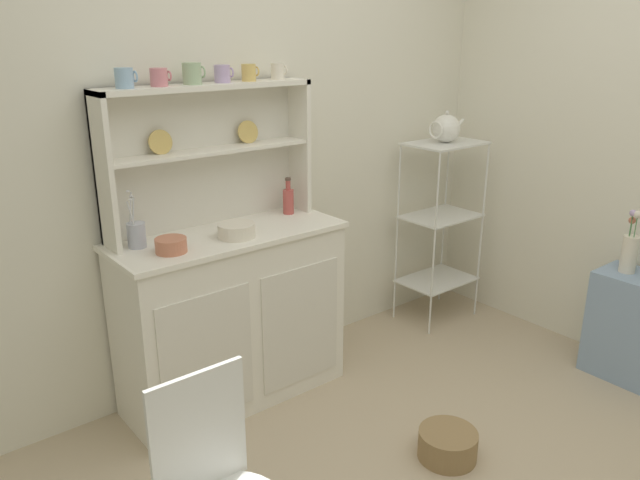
{
  "coord_description": "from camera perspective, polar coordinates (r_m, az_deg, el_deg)",
  "views": [
    {
      "loc": [
        -1.69,
        -1.04,
        1.77
      ],
      "look_at": [
        0.06,
        1.12,
        0.82
      ],
      "focal_mm": 34.86,
      "sensor_mm": 36.0,
      "label": 1
    }
  ],
  "objects": [
    {
      "name": "porcelain_teapot",
      "position": [
        3.79,
        11.51,
        10.01
      ],
      "size": [
        0.26,
        0.16,
        0.19
      ],
      "color": "white",
      "rests_on": "bakers_rack"
    },
    {
      "name": "wall_back",
      "position": [
        3.2,
        -6.61,
        9.33
      ],
      "size": [
        3.84,
        0.05,
        2.5
      ],
      "primitive_type": "cube",
      "color": "silver",
      "rests_on": "ground"
    },
    {
      "name": "hutch_cabinet",
      "position": [
        3.08,
        -8.04,
        -6.84
      ],
      "size": [
        1.11,
        0.45,
        0.87
      ],
      "color": "white",
      "rests_on": "ground"
    },
    {
      "name": "flower_vase",
      "position": [
        3.56,
        26.56,
        -0.85
      ],
      "size": [
        0.08,
        0.08,
        0.34
      ],
      "color": "silver",
      "rests_on": "side_shelf_blue"
    },
    {
      "name": "jam_bottle",
      "position": [
        3.19,
        -2.93,
        3.69
      ],
      "size": [
        0.06,
        0.06,
        0.19
      ],
      "color": "#B74C47",
      "rests_on": "hutch_cabinet"
    },
    {
      "name": "cup_gold_4",
      "position": [
        3.01,
        -6.53,
        15.03
      ],
      "size": [
        0.08,
        0.07,
        0.08
      ],
      "color": "#DBB760",
      "rests_on": "hutch_shelf_unit"
    },
    {
      "name": "utensil_jar",
      "position": [
        2.8,
        -16.51,
        0.52
      ],
      "size": [
        0.08,
        0.08,
        0.25
      ],
      "color": "#B2B7C6",
      "rests_on": "hutch_cabinet"
    },
    {
      "name": "bakers_rack",
      "position": [
        3.9,
        11.03,
        2.44
      ],
      "size": [
        0.46,
        0.32,
        1.13
      ],
      "color": "silver",
      "rests_on": "ground"
    },
    {
      "name": "hutch_shelf_unit",
      "position": [
        2.97,
        -10.41,
        8.63
      ],
      "size": [
        1.04,
        0.18,
        0.67
      ],
      "color": "silver",
      "rests_on": "hutch_cabinet"
    },
    {
      "name": "cup_sage_2",
      "position": [
        2.86,
        -11.64,
        14.74
      ],
      "size": [
        0.1,
        0.08,
        0.09
      ],
      "color": "#9EB78E",
      "rests_on": "hutch_shelf_unit"
    },
    {
      "name": "cup_sky_0",
      "position": [
        2.74,
        -17.51,
        14.0
      ],
      "size": [
        0.09,
        0.07,
        0.08
      ],
      "color": "#8EB2D1",
      "rests_on": "hutch_shelf_unit"
    },
    {
      "name": "floor_basket",
      "position": [
        2.88,
        11.63,
        -17.91
      ],
      "size": [
        0.26,
        0.26,
        0.13
      ],
      "primitive_type": "cylinder",
      "color": "#93754C",
      "rests_on": "ground"
    },
    {
      "name": "cup_rose_1",
      "position": [
        2.8,
        -14.54,
        14.27
      ],
      "size": [
        0.09,
        0.07,
        0.08
      ],
      "color": "#D17A84",
      "rests_on": "hutch_shelf_unit"
    },
    {
      "name": "cup_lilac_3",
      "position": [
        2.94,
        -8.94,
        14.85
      ],
      "size": [
        0.09,
        0.07,
        0.08
      ],
      "color": "#B79ECC",
      "rests_on": "hutch_shelf_unit"
    },
    {
      "name": "bowl_floral_medium",
      "position": [
        2.86,
        -7.68,
        0.89
      ],
      "size": [
        0.17,
        0.17,
        0.06
      ],
      "primitive_type": "cylinder",
      "color": "silver",
      "rests_on": "hutch_cabinet"
    },
    {
      "name": "bowl_mixing_large",
      "position": [
        2.71,
        -13.52,
        -0.47
      ],
      "size": [
        0.13,
        0.13,
        0.06
      ],
      "primitive_type": "cylinder",
      "color": "#C67556",
      "rests_on": "hutch_cabinet"
    },
    {
      "name": "cup_cream_5",
      "position": [
        3.1,
        -3.89,
        15.2
      ],
      "size": [
        0.08,
        0.07,
        0.08
      ],
      "color": "silver",
      "rests_on": "hutch_shelf_unit"
    },
    {
      "name": "side_shelf_blue",
      "position": [
        3.67,
        27.33,
        -7.32
      ],
      "size": [
        0.28,
        0.48,
        0.57
      ],
      "primitive_type": "cube",
      "color": "#849EBC",
      "rests_on": "ground"
    }
  ]
}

